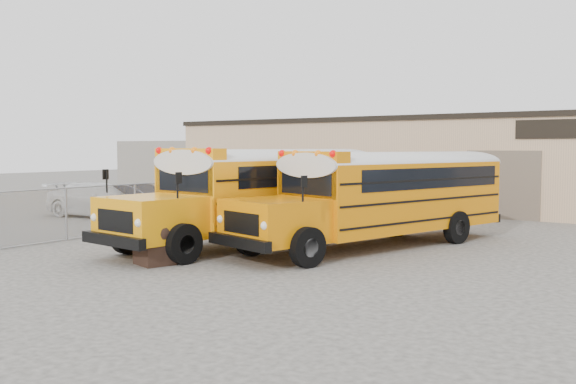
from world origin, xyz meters
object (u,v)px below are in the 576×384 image
Objects in this scene: school_bus_left at (371,179)px; car_white at (100,200)px; car_dark at (140,200)px; tarp_bundle at (154,238)px; school_bus_right at (495,183)px.

school_bus_left is 2.07× the size of car_white.
school_bus_left reaches higher than car_white.
tarp_bundle is at bearing -141.89° from car_dark.
school_bus_left is at bearing -74.99° from car_white.
tarp_bundle is 12.71m from car_dark.
car_dark is (-9.70, 8.21, 0.02)m from tarp_bundle.
school_bus_left reaches higher than tarp_bundle.
school_bus_right reaches higher than car_dark.
school_bus_right is 7.84× the size of tarp_bundle.
car_dark is at bearing -46.48° from car_white.
school_bus_left is 10.74m from car_dark.
tarp_bundle is at bearing -112.32° from school_bus_right.
car_dark is (1.10, 1.37, -0.04)m from car_white.
car_dark is at bearing 139.75° from tarp_bundle.
school_bus_right is 13.70m from tarp_bundle.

